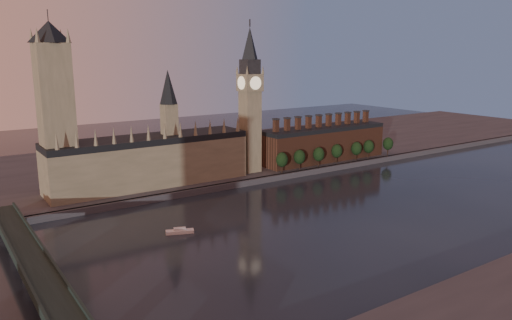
{
  "coord_description": "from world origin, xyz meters",
  "views": [
    {
      "loc": [
        -184.43,
        -185.32,
        89.03
      ],
      "look_at": [
        -22.03,
        55.0,
        26.07
      ],
      "focal_mm": 35.0,
      "sensor_mm": 36.0,
      "label": 1
    }
  ],
  "objects": [
    {
      "name": "embankment_tree_0",
      "position": [
        26.52,
        93.58,
        13.47
      ],
      "size": [
        8.6,
        8.6,
        14.88
      ],
      "color": "black",
      "rests_on": "north_bank"
    },
    {
      "name": "embankment_tree_1",
      "position": [
        43.09,
        94.12,
        13.47
      ],
      "size": [
        8.6,
        8.6,
        14.88
      ],
      "color": "black",
      "rests_on": "north_bank"
    },
    {
      "name": "embankment_tree_5",
      "position": [
        115.78,
        94.45,
        13.47
      ],
      "size": [
        8.6,
        8.6,
        14.88
      ],
      "color": "black",
      "rests_on": "north_bank"
    },
    {
      "name": "river_boat",
      "position": [
        -83.55,
        32.32,
        1.07
      ],
      "size": [
        14.39,
        8.87,
        2.78
      ],
      "rotation": [
        0.0,
        0.0,
        -0.38
      ],
      "color": "silver",
      "rests_on": "ground"
    },
    {
      "name": "north_bank",
      "position": [
        0.0,
        178.04,
        2.0
      ],
      "size": [
        900.0,
        182.0,
        4.0
      ],
      "color": "#45454A",
      "rests_on": "ground"
    },
    {
      "name": "victoria_tower",
      "position": [
        -120.0,
        115.0,
        59.09
      ],
      "size": [
        24.0,
        24.0,
        108.0
      ],
      "color": "gray",
      "rests_on": "north_bank"
    },
    {
      "name": "embankment_tree_6",
      "position": [
        138.83,
        94.39,
        13.47
      ],
      "size": [
        8.6,
        8.6,
        14.88
      ],
      "color": "black",
      "rests_on": "north_bank"
    },
    {
      "name": "embankment_tree_2",
      "position": [
        61.24,
        93.5,
        13.47
      ],
      "size": [
        8.6,
        8.6,
        14.88
      ],
      "color": "black",
      "rests_on": "north_bank"
    },
    {
      "name": "westminster_bridge",
      "position": [
        -155.0,
        -2.7,
        7.44
      ],
      "size": [
        14.0,
        200.0,
        11.55
      ],
      "color": "#1C2C28",
      "rests_on": "ground"
    },
    {
      "name": "embankment_tree_4",
      "position": [
        101.46,
        94.03,
        13.47
      ],
      "size": [
        8.6,
        8.6,
        14.88
      ],
      "color": "black",
      "rests_on": "north_bank"
    },
    {
      "name": "chimney_block",
      "position": [
        80.0,
        110.0,
        17.82
      ],
      "size": [
        110.0,
        25.0,
        37.0
      ],
      "color": "brown",
      "rests_on": "north_bank"
    },
    {
      "name": "palace_of_westminster",
      "position": [
        -64.41,
        114.91,
        21.63
      ],
      "size": [
        130.0,
        30.3,
        74.0
      ],
      "color": "gray",
      "rests_on": "north_bank"
    },
    {
      "name": "big_ben",
      "position": [
        10.0,
        110.0,
        56.83
      ],
      "size": [
        15.0,
        15.0,
        107.0
      ],
      "color": "gray",
      "rests_on": "north_bank"
    },
    {
      "name": "ground",
      "position": [
        0.0,
        0.0,
        0.0
      ],
      "size": [
        900.0,
        900.0,
        0.0
      ],
      "primitive_type": "plane",
      "color": "black",
      "rests_on": "ground"
    },
    {
      "name": "embankment_tree_3",
      "position": [
        81.29,
        95.21,
        13.47
      ],
      "size": [
        8.6,
        8.6,
        14.88
      ],
      "color": "black",
      "rests_on": "north_bank"
    }
  ]
}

